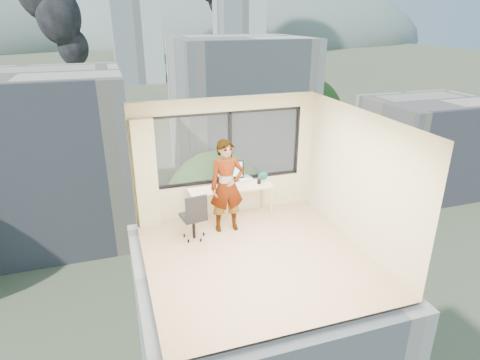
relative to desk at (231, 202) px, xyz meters
name	(u,v)px	position (x,y,z in m)	size (l,w,h in m)	color
floor	(257,257)	(0.00, -1.66, -0.38)	(4.00, 4.00, 0.01)	#D6B08B
ceiling	(259,119)	(0.00, -1.66, 2.23)	(4.00, 4.00, 0.01)	white
wall_front	(312,251)	(0.00, -3.66, 0.93)	(4.00, 0.01, 2.60)	beige
wall_left	(140,208)	(-2.00, -1.66, 0.93)	(0.01, 4.00, 2.60)	beige
wall_right	(358,179)	(2.00, -1.66, 0.93)	(0.01, 4.00, 2.60)	beige
window_wall	(228,147)	(0.05, 0.34, 1.15)	(3.30, 0.16, 1.55)	black
curtain	(146,174)	(-1.72, 0.22, 0.77)	(0.45, 0.14, 2.30)	beige
desk	(231,202)	(0.00, 0.00, 0.00)	(1.80, 0.60, 0.75)	#CBAF88
chair	(193,215)	(-0.95, -0.61, 0.13)	(0.51, 0.51, 1.01)	black
person	(227,186)	(-0.21, -0.45, 0.59)	(0.70, 0.46, 1.92)	#2D2D33
monitor	(230,173)	(0.02, 0.07, 0.66)	(0.58, 0.12, 0.58)	black
game_console	(244,178)	(0.39, 0.26, 0.41)	(0.29, 0.24, 0.07)	white
laptop	(225,182)	(-0.12, -0.01, 0.49)	(0.34, 0.36, 0.22)	black
cellphone	(218,189)	(-0.31, -0.09, 0.38)	(0.11, 0.05, 0.01)	black
pen_cup	(259,181)	(0.64, -0.04, 0.43)	(0.08, 0.08, 0.11)	black
handbag	(263,176)	(0.80, 0.16, 0.46)	(0.23, 0.12, 0.18)	#0B4446
exterior_ground	(113,83)	(0.00, 118.34, -14.38)	(400.00, 400.00, 0.04)	#515B3D
near_bldg_a	(29,159)	(-9.00, 28.34, -7.38)	(16.00, 12.00, 14.00)	beige
near_bldg_b	(239,111)	(12.00, 36.34, -6.38)	(14.00, 13.00, 16.00)	silver
near_bldg_c	(426,146)	(30.00, 26.34, -9.38)	(12.00, 10.00, 10.00)	beige
far_tower_b	(136,27)	(8.00, 118.34, 0.62)	(13.00, 13.00, 30.00)	silver
far_tower_c	(239,31)	(45.00, 138.34, -1.38)	(15.00, 15.00, 26.00)	silver
hill_b	(235,40)	(100.00, 318.34, -14.38)	(300.00, 220.00, 96.00)	slate
tree_b	(219,229)	(4.00, 16.34, -9.88)	(7.60, 7.60, 9.00)	#224416
tree_c	(308,125)	(22.00, 38.34, -9.38)	(8.40, 8.40, 10.00)	#224416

